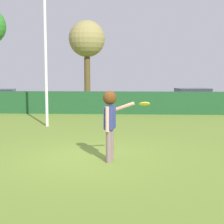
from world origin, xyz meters
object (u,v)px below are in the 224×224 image
object	(u,v)px
lamppost	(45,36)
oak_tree	(87,40)
person	(110,116)
parked_car_green	(193,96)
frisbee	(145,104)

from	to	relation	value
lamppost	oak_tree	bearing A→B (deg)	88.18
person	parked_car_green	xyz separation A→B (m)	(4.76, 14.92, -0.46)
frisbee	oak_tree	world-z (taller)	oak_tree
person	frisbee	world-z (taller)	person
frisbee	oak_tree	bearing A→B (deg)	102.13
person	oak_tree	bearing A→B (deg)	99.42
parked_car_green	person	bearing A→B (deg)	-107.67
lamppost	parked_car_green	size ratio (longest dim) A/B	1.56
parked_car_green	oak_tree	size ratio (longest dim) A/B	0.72
parked_car_green	oak_tree	xyz separation A→B (m)	(-7.46, 1.36, 3.98)
frisbee	lamppost	distance (m)	7.39
frisbee	parked_car_green	bearing A→B (deg)	75.52
oak_tree	person	bearing A→B (deg)	-80.58
person	parked_car_green	world-z (taller)	person
frisbee	parked_car_green	size ratio (longest dim) A/B	0.06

